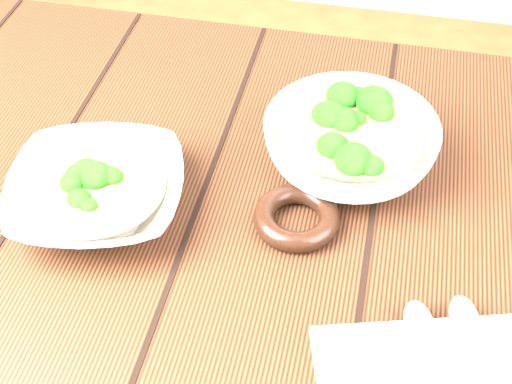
# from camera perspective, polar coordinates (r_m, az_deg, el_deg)

# --- Properties ---
(table) EXTENTS (1.20, 0.80, 0.75)m
(table) POSITION_cam_1_polar(r_m,az_deg,el_deg) (0.91, -3.25, -7.22)
(table) COLOR #351B0F
(table) RESTS_ON ground
(soup_bowl_front) EXTENTS (0.24, 0.24, 0.06)m
(soup_bowl_front) POSITION_cam_1_polar(r_m,az_deg,el_deg) (0.83, -12.59, -0.03)
(soup_bowl_front) COLOR silver
(soup_bowl_front) RESTS_ON table
(soup_bowl_back) EXTENTS (0.21, 0.21, 0.08)m
(soup_bowl_back) POSITION_cam_1_polar(r_m,az_deg,el_deg) (0.86, 7.51, 3.90)
(soup_bowl_back) COLOR silver
(soup_bowl_back) RESTS_ON table
(trivet) EXTENTS (0.11, 0.11, 0.02)m
(trivet) POSITION_cam_1_polar(r_m,az_deg,el_deg) (0.80, 3.27, -2.03)
(trivet) COLOR black
(trivet) RESTS_ON table
(spoon_left) EXTENTS (0.06, 0.19, 0.01)m
(spoon_left) POSITION_cam_1_polar(r_m,az_deg,el_deg) (0.71, 13.38, -12.70)
(spoon_left) COLOR #A29B8F
(spoon_left) RESTS_ON napkin
(spoon_right) EXTENTS (0.05, 0.19, 0.01)m
(spoon_right) POSITION_cam_1_polar(r_m,az_deg,el_deg) (0.72, 16.81, -12.08)
(spoon_right) COLOR #A29B8F
(spoon_right) RESTS_ON napkin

